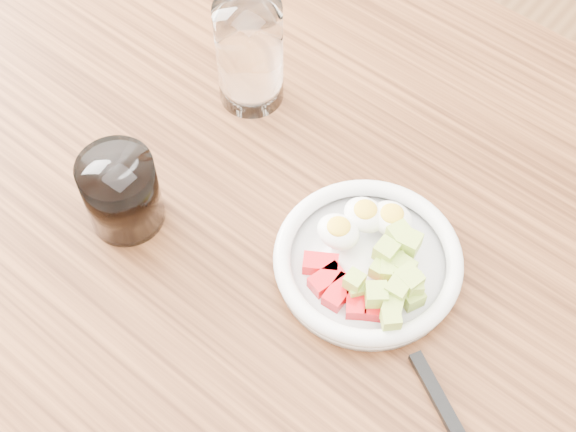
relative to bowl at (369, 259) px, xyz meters
name	(u,v)px	position (x,y,z in m)	size (l,w,h in m)	color
dining_table	(289,288)	(-0.08, -0.03, -0.12)	(1.50, 0.90, 0.77)	brown
bowl	(369,259)	(0.00, 0.00, 0.00)	(0.19, 0.19, 0.05)	white
fork	(451,422)	(0.15, -0.08, -0.01)	(0.17, 0.10, 0.01)	black
water_glass	(250,54)	(-0.24, 0.10, 0.05)	(0.08, 0.08, 0.13)	white
coffee_glass	(122,193)	(-0.24, -0.11, 0.03)	(0.08, 0.08, 0.09)	white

